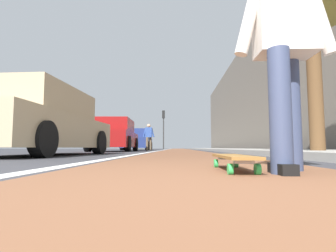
{
  "coord_description": "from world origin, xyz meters",
  "views": [
    {
      "loc": [
        -1.13,
        0.17,
        0.17
      ],
      "look_at": [
        10.02,
        0.57,
        1.11
      ],
      "focal_mm": 27.72,
      "sensor_mm": 36.0,
      "label": 1
    }
  ],
  "objects_px": {
    "skateboard": "(233,158)",
    "parked_car_far": "(137,140)",
    "pedestrian_distant": "(149,135)",
    "parked_car_near": "(41,124)",
    "traffic_light": "(163,122)",
    "parked_car_mid": "(114,136)",
    "skater_person": "(284,39)"
  },
  "relations": [
    {
      "from": "skateboard",
      "to": "parked_car_far",
      "type": "bearing_deg",
      "value": 11.27
    },
    {
      "from": "pedestrian_distant",
      "to": "parked_car_near",
      "type": "bearing_deg",
      "value": 171.11
    },
    {
      "from": "parked_car_near",
      "to": "traffic_light",
      "type": "relative_size",
      "value": 1.11
    },
    {
      "from": "skateboard",
      "to": "pedestrian_distant",
      "type": "height_order",
      "value": "pedestrian_distant"
    },
    {
      "from": "skateboard",
      "to": "traffic_light",
      "type": "relative_size",
      "value": 0.21
    },
    {
      "from": "traffic_light",
      "to": "parked_car_far",
      "type": "bearing_deg",
      "value": 170.63
    },
    {
      "from": "parked_car_near",
      "to": "pedestrian_distant",
      "type": "bearing_deg",
      "value": -8.89
    },
    {
      "from": "parked_car_near",
      "to": "parked_car_mid",
      "type": "xyz_separation_m",
      "value": [
        6.46,
        -0.07,
        0.02
      ]
    },
    {
      "from": "skater_person",
      "to": "traffic_light",
      "type": "relative_size",
      "value": 0.4
    },
    {
      "from": "parked_car_mid",
      "to": "pedestrian_distant",
      "type": "height_order",
      "value": "pedestrian_distant"
    },
    {
      "from": "skateboard",
      "to": "parked_car_near",
      "type": "distance_m",
      "value": 5.1
    },
    {
      "from": "parked_car_near",
      "to": "pedestrian_distant",
      "type": "height_order",
      "value": "pedestrian_distant"
    },
    {
      "from": "skateboard",
      "to": "pedestrian_distant",
      "type": "xyz_separation_m",
      "value": [
        12.76,
        2.04,
        0.78
      ]
    },
    {
      "from": "parked_car_mid",
      "to": "traffic_light",
      "type": "relative_size",
      "value": 1.05
    },
    {
      "from": "parked_car_near",
      "to": "skater_person",
      "type": "bearing_deg",
      "value": -135.19
    },
    {
      "from": "parked_car_mid",
      "to": "traffic_light",
      "type": "xyz_separation_m",
      "value": [
        14.75,
        -1.54,
        2.09
      ]
    },
    {
      "from": "skater_person",
      "to": "parked_car_near",
      "type": "height_order",
      "value": "skater_person"
    },
    {
      "from": "skateboard",
      "to": "parked_car_far",
      "type": "relative_size",
      "value": 0.2
    },
    {
      "from": "skateboard",
      "to": "skater_person",
      "type": "bearing_deg",
      "value": -113.34
    },
    {
      "from": "skater_person",
      "to": "parked_car_mid",
      "type": "xyz_separation_m",
      "value": [
        10.3,
        3.74,
        -0.21
      ]
    },
    {
      "from": "skater_person",
      "to": "pedestrian_distant",
      "type": "xyz_separation_m",
      "value": [
        12.91,
        2.39,
        -0.07
      ]
    },
    {
      "from": "parked_car_near",
      "to": "parked_car_far",
      "type": "bearing_deg",
      "value": -0.93
    },
    {
      "from": "skater_person",
      "to": "traffic_light",
      "type": "distance_m",
      "value": 25.22
    },
    {
      "from": "skateboard",
      "to": "skater_person",
      "type": "relative_size",
      "value": 0.51
    },
    {
      "from": "skateboard",
      "to": "parked_car_near",
      "type": "bearing_deg",
      "value": 43.22
    },
    {
      "from": "skateboard",
      "to": "skater_person",
      "type": "height_order",
      "value": "skater_person"
    },
    {
      "from": "skater_person",
      "to": "pedestrian_distant",
      "type": "distance_m",
      "value": 13.13
    },
    {
      "from": "traffic_light",
      "to": "pedestrian_distant",
      "type": "bearing_deg",
      "value": 179.08
    },
    {
      "from": "skateboard",
      "to": "parked_car_mid",
      "type": "distance_m",
      "value": 10.72
    },
    {
      "from": "skater_person",
      "to": "parked_car_far",
      "type": "height_order",
      "value": "skater_person"
    },
    {
      "from": "parked_car_far",
      "to": "pedestrian_distant",
      "type": "xyz_separation_m",
      "value": [
        -3.6,
        -1.21,
        0.18
      ]
    },
    {
      "from": "parked_car_near",
      "to": "parked_car_mid",
      "type": "bearing_deg",
      "value": -0.65
    }
  ]
}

